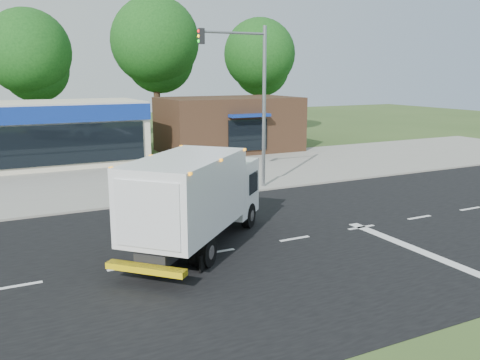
{
  "coord_description": "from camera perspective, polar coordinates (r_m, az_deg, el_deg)",
  "views": [
    {
      "loc": [
        -9.47,
        -14.44,
        5.76
      ],
      "look_at": [
        -0.79,
        2.74,
        1.7
      ],
      "focal_mm": 38.0,
      "sensor_mm": 36.0,
      "label": 1
    }
  ],
  "objects": [
    {
      "name": "ground",
      "position": [
        18.2,
        6.16,
        -6.61
      ],
      "size": [
        120.0,
        120.0,
        0.0
      ],
      "primitive_type": "plane",
      "color": "#385123",
      "rests_on": "ground"
    },
    {
      "name": "sidewalk",
      "position": [
        25.19,
        -4.0,
        -1.2
      ],
      "size": [
        60.0,
        2.4,
        0.12
      ],
      "primitive_type": "cube",
      "color": "gray",
      "rests_on": "ground"
    },
    {
      "name": "emergency_worker",
      "position": [
        16.06,
        -4.07,
        -5.42
      ],
      "size": [
        0.83,
        0.74,
        2.01
      ],
      "rotation": [
        0.0,
        0.0,
        0.51
      ],
      "color": "#C4BB83",
      "rests_on": "ground"
    },
    {
      "name": "road_asphalt",
      "position": [
        18.2,
        6.16,
        -6.6
      ],
      "size": [
        60.0,
        14.0,
        0.02
      ],
      "primitive_type": "cube",
      "color": "black",
      "rests_on": "ground"
    },
    {
      "name": "traffic_signal_pole",
      "position": [
        25.02,
        1.42,
        9.99
      ],
      "size": [
        3.51,
        0.25,
        8.0
      ],
      "color": "gray",
      "rests_on": "ground"
    },
    {
      "name": "lane_markings",
      "position": [
        17.92,
        12.18,
        -7.05
      ],
      "size": [
        55.2,
        7.0,
        0.01
      ],
      "color": "silver",
      "rests_on": "road_asphalt"
    },
    {
      "name": "brown_storefront",
      "position": [
        38.34,
        -1.24,
        6.28
      ],
      "size": [
        10.0,
        6.7,
        4.0
      ],
      "color": "#382316",
      "rests_on": "ground"
    },
    {
      "name": "parking_apron",
      "position": [
        30.52,
        -8.24,
        0.93
      ],
      "size": [
        60.0,
        9.0,
        0.02
      ],
      "primitive_type": "cube",
      "color": "gray",
      "rests_on": "ground"
    },
    {
      "name": "background_trees",
      "position": [
        43.49,
        -15.81,
        13.61
      ],
      "size": [
        36.77,
        7.39,
        12.1
      ],
      "color": "#332114",
      "rests_on": "ground"
    },
    {
      "name": "ems_box_truck",
      "position": [
        16.8,
        -4.95,
        -1.56
      ],
      "size": [
        6.77,
        6.68,
        3.23
      ],
      "rotation": [
        0.0,
        0.0,
        0.77
      ],
      "color": "black",
      "rests_on": "ground"
    }
  ]
}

